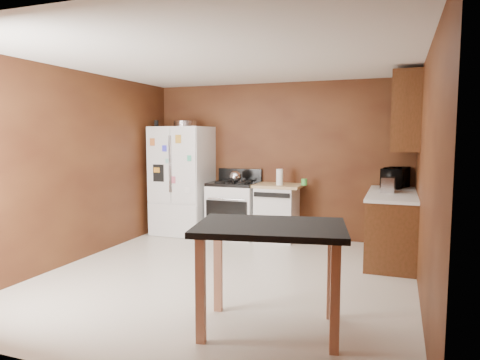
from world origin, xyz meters
The scene contains 18 objects.
floor centered at (0.00, 0.00, 0.00)m, with size 4.50×4.50×0.00m, color beige.
ceiling centered at (0.00, 0.00, 2.50)m, with size 4.50×4.50×0.00m, color white.
wall_back centered at (0.00, 2.25, 1.25)m, with size 4.20×4.20×0.00m, color #5B3218.
wall_front centered at (0.00, -2.25, 1.25)m, with size 4.20×4.20×0.00m, color #5B3218.
wall_left centered at (-2.10, 0.00, 1.25)m, with size 4.50×4.50×0.00m, color #5B3218.
wall_right centered at (2.10, 0.00, 1.25)m, with size 4.50×4.50×0.00m, color #5B3218.
roasting_pan centered at (-1.51, 1.92, 1.85)m, with size 0.38×0.38×0.10m, color silver.
pen_cup centered at (-2.01, 1.82, 1.85)m, with size 0.07×0.07×0.11m, color black.
kettle centered at (-0.60, 1.88, 0.99)m, with size 0.19×0.19×0.19m, color silver.
paper_towel centered at (0.14, 1.87, 1.01)m, with size 0.11×0.11×0.25m, color white.
green_canister centered at (0.51, 1.97, 0.94)m, with size 0.09×0.09×0.10m, color green.
toaster centered at (1.74, 1.48, 1.00)m, with size 0.17×0.27×0.20m, color silver.
microwave centered at (1.82, 2.05, 1.03)m, with size 0.48×0.33×0.27m, color black.
refrigerator centered at (-1.55, 1.86, 0.90)m, with size 0.90×0.80×1.80m.
gas_range centered at (-0.64, 1.92, 0.46)m, with size 0.76×0.68×1.10m.
dishwasher centered at (0.08, 1.95, 0.45)m, with size 0.78×0.63×0.89m.
right_cabinets centered at (1.84, 1.48, 0.91)m, with size 0.63×1.58×2.45m.
island centered at (0.87, -1.14, 0.77)m, with size 1.37×1.04×0.91m.
Camera 1 is at (1.85, -4.51, 1.64)m, focal length 32.00 mm.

